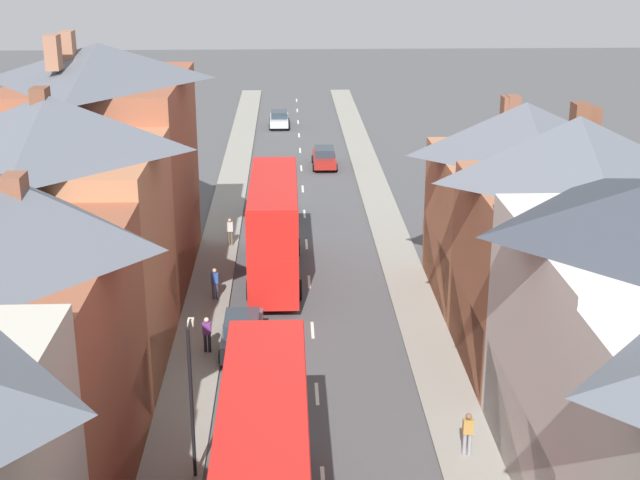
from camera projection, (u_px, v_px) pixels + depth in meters
pavement_left at (222, 233)px, 53.92m from camera, size 2.20×104.00×0.14m
pavement_right at (389, 231)px, 54.28m from camera, size 2.20×104.00×0.14m
centre_line_dashes at (307, 244)px, 52.23m from camera, size 0.14×97.80×0.01m
terrace_row_left at (0, 317)px, 28.07m from camera, size 8.00×48.68×12.95m
double_decker_bus_lead at (274, 227)px, 46.27m from camera, size 2.74×10.80×5.30m
double_decker_bus_mid_street at (264, 477)px, 24.96m from camera, size 2.74×10.80×5.30m
car_near_blue at (277, 203)px, 57.40m from camera, size 1.90×4.28×1.66m
car_near_silver at (324, 157)px, 69.22m from camera, size 1.90×4.41×1.60m
car_parked_left_a at (271, 377)px, 34.78m from camera, size 1.90×4.23×1.63m
car_parked_right_a at (279, 119)px, 83.65m from camera, size 1.90×4.27×1.57m
car_mid_black at (242, 333)px, 38.61m from camera, size 1.90×4.16×1.69m
pedestrian_mid_left at (468, 432)px, 30.56m from camera, size 0.36×0.22×1.61m
pedestrian_mid_right at (207, 333)px, 38.16m from camera, size 0.36×0.22×1.61m
pedestrian_far_left at (215, 282)px, 43.74m from camera, size 0.36×0.22×1.61m
pedestrian_far_right at (230, 230)px, 51.38m from camera, size 0.36×0.22×1.61m
street_lamp at (191, 390)px, 28.79m from camera, size 0.20×1.12×5.50m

